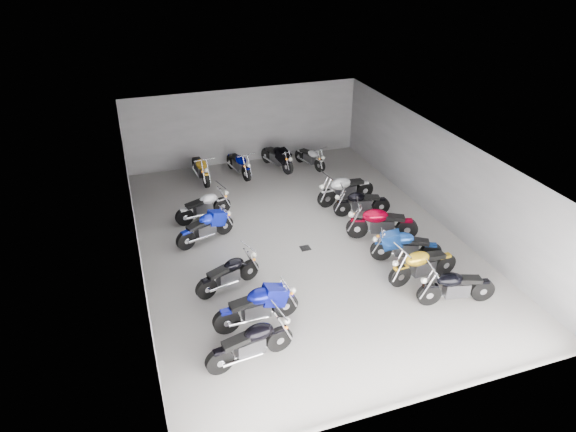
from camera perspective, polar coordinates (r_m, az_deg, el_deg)
The scene contains 21 objects.
ground at distance 16.77m, azimuth 1.33°, elevation -2.72°, with size 14.00×14.00×0.00m, color gray.
wall_back at distance 22.17m, azimuth -4.87°, elevation 9.97°, with size 10.00×0.10×3.20m, color slate.
wall_left at distance 15.20m, azimuth -16.61°, elevation -0.69°, with size 0.10×14.00×3.20m, color slate.
wall_right at distance 18.16m, azimuth 16.44°, elevation 4.37°, with size 0.10×14.00×3.20m, color slate.
ceiling at distance 15.31m, azimuth 1.47°, elevation 7.56°, with size 10.00×14.00×0.04m, color black.
drain_grate at distance 16.37m, azimuth 1.93°, elevation -3.58°, with size 0.32×0.32×0.01m, color black.
motorcycle_left_a at distance 12.23m, azimuth -4.13°, elevation -13.92°, with size 2.18×0.56×0.96m.
motorcycle_left_b at distance 13.18m, azimuth -3.44°, elevation -9.99°, with size 2.29×0.50×1.00m.
motorcycle_left_c at distance 14.49m, azimuth -6.61°, elevation -6.37°, with size 1.95×0.80×0.89m.
motorcycle_left_e at distance 16.70m, azimuth -9.11°, elevation -1.25°, with size 2.00×0.91×0.92m.
motorcycle_left_f at distance 17.99m, azimuth -9.33°, elevation 1.06°, with size 2.03×0.68×0.91m.
motorcycle_right_a at distance 14.57m, azimuth 18.14°, elevation -7.46°, with size 2.15×0.61×0.95m.
motorcycle_right_b at distance 15.17m, azimuth 14.72°, elevation -5.24°, with size 2.22×0.47×0.98m.
motorcycle_right_c at distance 15.90m, azimuth 12.92°, elevation -3.32°, with size 2.03×1.01×0.95m.
motorcycle_right_d at distance 16.89m, azimuth 10.34°, elevation -0.78°, with size 2.24×0.95×1.03m.
motorcycle_right_e at distance 18.21m, azimuth 8.13°, elevation 1.48°, with size 2.01×0.57×0.89m.
motorcycle_right_f at distance 18.94m, azimuth 6.37°, elevation 2.97°, with size 2.30×0.52×1.01m.
motorcycle_back_b at distance 20.91m, azimuth -9.69°, elevation 5.25°, with size 0.48×2.16×0.95m.
motorcycle_back_c at distance 21.20m, azimuth -5.48°, elevation 5.80°, with size 0.59×2.03×0.90m.
motorcycle_back_d at distance 21.70m, azimuth -1.19°, elevation 6.56°, with size 0.81×2.07×0.94m.
motorcycle_back_e at distance 21.88m, azimuth 2.48°, elevation 6.54°, with size 0.75×1.79×0.82m.
Camera 1 is at (-4.93, -13.35, 8.87)m, focal length 32.00 mm.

